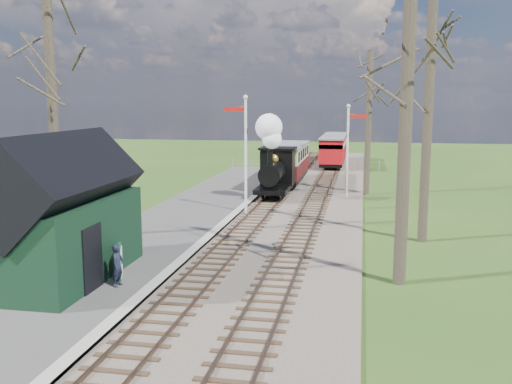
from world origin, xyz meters
TOP-DOWN VIEW (x-y plane):
  - ground at (0.00, 0.00)m, footprint 140.00×140.00m
  - distant_hills at (1.40, 64.38)m, footprint 114.40×48.00m
  - ballast_bed at (1.30, 22.00)m, footprint 8.00×60.00m
  - track_near at (0.00, 22.00)m, footprint 1.60×60.00m
  - track_far at (2.60, 22.00)m, footprint 1.60×60.00m
  - platform at (-3.50, 14.00)m, footprint 5.00×44.00m
  - coping_strip at (-1.20, 14.00)m, footprint 0.40×44.00m
  - station_shed at (-4.30, 4.00)m, footprint 3.25×6.30m
  - semaphore_near at (-0.77, 16.00)m, footprint 1.22×0.24m
  - semaphore_far at (4.37, 22.00)m, footprint 1.22×0.24m
  - bare_trees at (1.33, 10.10)m, footprint 15.51×22.39m
  - fence_line at (0.30, 36.00)m, footprint 12.60×0.08m
  - locomotive at (-0.01, 21.25)m, footprint 2.00×4.67m
  - coach at (0.00, 27.32)m, footprint 2.34×8.01m
  - red_carriage_a at (2.60, 37.27)m, footprint 2.12×5.24m
  - red_carriage_b at (2.60, 42.77)m, footprint 2.12×5.24m
  - sign_board at (-2.43, 4.18)m, footprint 0.36×0.77m
  - bench at (-3.38, 5.42)m, footprint 0.70×1.42m
  - person at (-2.21, 3.51)m, footprint 0.36×0.51m

SIDE VIEW (x-z plane):
  - distant_hills at x=1.40m, z-range -27.22..-5.20m
  - ground at x=0.00m, z-range 0.00..0.00m
  - ballast_bed at x=1.30m, z-range 0.00..0.10m
  - track_near at x=0.00m, z-range 0.02..0.17m
  - track_far at x=2.60m, z-range 0.02..0.17m
  - platform at x=-3.50m, z-range 0.00..0.20m
  - coping_strip at x=-1.20m, z-range 0.00..0.21m
  - fence_line at x=0.30m, z-range 0.05..1.05m
  - bench at x=-3.38m, z-range 0.18..0.96m
  - sign_board at x=-2.43m, z-range 0.20..1.35m
  - person at x=-2.21m, z-range 0.20..1.54m
  - red_carriage_a at x=2.60m, z-range 0.42..2.65m
  - red_carriage_b at x=2.60m, z-range 0.42..2.65m
  - coach at x=0.00m, z-range 0.44..2.90m
  - station_shed at x=-4.30m, z-range -0.12..4.66m
  - locomotive at x=-0.01m, z-range -0.22..4.79m
  - semaphore_far at x=4.37m, z-range 0.49..6.21m
  - semaphore_near at x=-0.77m, z-range 0.51..6.73m
  - bare_trees at x=1.33m, z-range -0.79..11.21m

